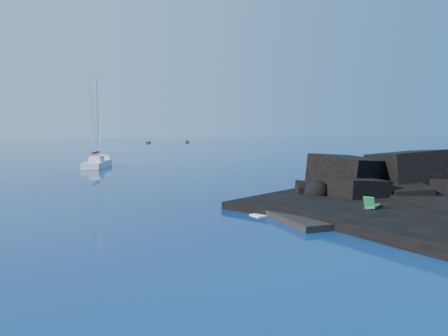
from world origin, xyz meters
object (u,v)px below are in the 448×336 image
at_px(sunbather, 369,206).
at_px(distant_boat_a, 148,143).
at_px(sailboat, 98,167).
at_px(marker_cone, 371,207).
at_px(distant_boat_b, 187,142).
at_px(deck_chair, 373,203).

bearing_deg(sunbather, distant_boat_a, 93.75).
bearing_deg(sailboat, sunbather, -55.16).
bearing_deg(marker_cone, distant_boat_b, 73.39).
xyz_separation_m(marker_cone, distant_boat_b, (37.31, 125.09, -0.64)).
bearing_deg(deck_chair, marker_cone, 123.87).
distance_m(sunbather, distant_boat_a, 125.48).
xyz_separation_m(sunbather, marker_cone, (-0.60, -0.82, 0.11)).
relative_size(deck_chair, marker_cone, 2.79).
bearing_deg(distant_boat_a, deck_chair, -76.58).
height_order(sailboat, marker_cone, sailboat).
height_order(sunbather, marker_cone, marker_cone).
distance_m(sunbather, marker_cone, 1.03).
distance_m(deck_chair, distant_boat_a, 126.42).
bearing_deg(sunbather, sailboat, 116.66).
bearing_deg(distant_boat_a, sunbather, -76.41).
relative_size(sunbather, marker_cone, 2.95).
distance_m(sailboat, distant_boat_b, 96.40).
xyz_separation_m(sailboat, distant_boat_a, (31.17, 84.18, 0.00)).
relative_size(deck_chair, distant_boat_a, 0.41).
bearing_deg(sunbather, distant_boat_b, 87.56).
height_order(sailboat, sunbather, sailboat).
bearing_deg(distant_boat_a, distant_boat_b, 27.04).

